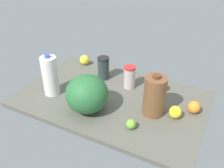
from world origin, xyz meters
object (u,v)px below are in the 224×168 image
(lemon_loose, at_px, (175,112))
(shaker_bottle, at_px, (103,68))
(tumbler_cup, at_px, (130,77))
(lime_beside_bowl, at_px, (131,124))
(milk_jug, at_px, (50,76))
(lemon_far_back, at_px, (85,60))
(watermelon, at_px, (87,94))
(chocolate_milk_jug, at_px, (154,96))
(orange_by_jug, at_px, (194,107))
(orange_near_front, at_px, (162,85))

(lemon_loose, bearing_deg, shaker_bottle, 160.90)
(tumbler_cup, distance_m, lime_beside_bowl, 0.42)
(milk_jug, height_order, lemon_far_back, milk_jug)
(watermelon, xyz_separation_m, chocolate_milk_jug, (0.36, 0.15, 0.01))
(shaker_bottle, bearing_deg, lemon_loose, -19.10)
(shaker_bottle, distance_m, orange_by_jug, 0.68)
(milk_jug, distance_m, lime_beside_bowl, 0.62)
(watermelon, bearing_deg, lime_beside_bowl, -6.17)
(milk_jug, xyz_separation_m, lime_beside_bowl, (0.61, -0.08, -0.10))
(watermelon, xyz_separation_m, lemon_far_back, (-0.34, 0.49, -0.08))
(tumbler_cup, bearing_deg, orange_by_jug, -10.17)
(tumbler_cup, height_order, watermelon, watermelon)
(shaker_bottle, relative_size, milk_jug, 0.59)
(orange_by_jug, distance_m, lemon_far_back, 0.94)
(milk_jug, relative_size, orange_by_jug, 3.72)
(orange_near_front, bearing_deg, lemon_loose, -57.12)
(chocolate_milk_jug, height_order, lemon_far_back, chocolate_milk_jug)
(tumbler_cup, distance_m, orange_by_jug, 0.47)
(chocolate_milk_jug, xyz_separation_m, orange_near_front, (-0.03, 0.26, -0.09))
(shaker_bottle, distance_m, orange_near_front, 0.43)
(shaker_bottle, distance_m, lemon_loose, 0.62)
(tumbler_cup, distance_m, watermelon, 0.37)
(shaker_bottle, xyz_separation_m, chocolate_milk_jug, (0.46, -0.22, 0.04))
(lemon_far_back, relative_size, orange_near_front, 1.05)
(tumbler_cup, relative_size, lime_beside_bowl, 2.83)
(tumbler_cup, height_order, shaker_bottle, shaker_bottle)
(tumbler_cup, distance_m, milk_jug, 0.53)
(orange_by_jug, bearing_deg, lemon_far_back, 166.04)
(chocolate_milk_jug, bearing_deg, orange_near_front, 96.17)
(lime_beside_bowl, xyz_separation_m, orange_near_front, (0.03, 0.45, 0.01))
(orange_by_jug, bearing_deg, milk_jug, -166.05)
(watermelon, height_order, orange_by_jug, watermelon)
(milk_jug, xyz_separation_m, orange_by_jug, (0.88, 0.22, -0.09))
(orange_by_jug, height_order, lemon_loose, same)
(shaker_bottle, bearing_deg, chocolate_milk_jug, -25.73)
(chocolate_milk_jug, height_order, orange_near_front, chocolate_milk_jug)
(orange_by_jug, height_order, lime_beside_bowl, orange_by_jug)
(shaker_bottle, height_order, orange_near_front, shaker_bottle)
(orange_by_jug, relative_size, lime_beside_bowl, 1.34)
(milk_jug, bearing_deg, lemon_far_back, 93.73)
(lemon_loose, bearing_deg, watermelon, -160.79)
(watermelon, relative_size, orange_by_jug, 3.36)
(milk_jug, height_order, orange_near_front, milk_jug)
(watermelon, distance_m, orange_near_front, 0.54)
(shaker_bottle, bearing_deg, orange_near_front, 5.27)
(lemon_far_back, bearing_deg, shaker_bottle, -26.60)
(tumbler_cup, height_order, lemon_far_back, tumbler_cup)
(milk_jug, xyz_separation_m, orange_near_front, (0.64, 0.37, -0.10))
(shaker_bottle, xyz_separation_m, lemon_loose, (0.59, -0.20, -0.05))
(orange_by_jug, bearing_deg, lemon_loose, -131.97)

